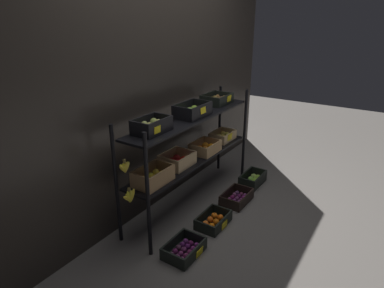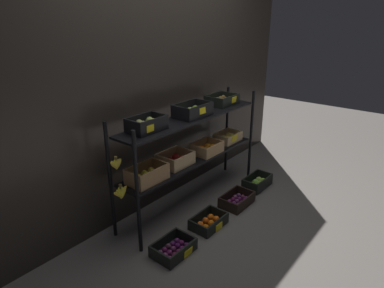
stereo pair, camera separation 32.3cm
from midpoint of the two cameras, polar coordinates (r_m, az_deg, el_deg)
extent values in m
plane|color=#605B56|center=(3.51, 2.67, -9.97)|extent=(10.00, 10.00, 0.00)
cube|color=#2D2823|center=(3.32, -2.13, 8.18)|extent=(4.14, 0.12, 2.14)
cylinder|color=black|center=(2.58, -5.88, -8.83)|extent=(0.03, 0.03, 1.06)
cylinder|color=black|center=(3.89, 12.50, 1.30)|extent=(0.03, 0.03, 1.06)
cylinder|color=black|center=(2.80, -10.74, -6.56)|extent=(0.03, 0.03, 1.06)
cylinder|color=black|center=(4.04, 8.32, 2.34)|extent=(0.03, 0.03, 1.06)
cube|color=black|center=(3.29, 2.81, -2.68)|extent=(1.71, 0.30, 0.02)
cube|color=black|center=(3.14, 2.95, 4.56)|extent=(1.71, 0.30, 0.02)
cube|color=#A87F51|center=(2.84, -4.50, -6.36)|extent=(0.34, 0.21, 0.01)
cube|color=#A87F51|center=(2.75, -3.03, -5.70)|extent=(0.34, 0.02, 0.13)
cube|color=#A87F51|center=(2.88, -5.97, -4.55)|extent=(0.34, 0.02, 0.13)
cube|color=#A87F51|center=(2.71, -6.92, -6.26)|extent=(0.02, 0.18, 0.13)
cube|color=#A87F51|center=(2.92, -2.33, -4.03)|extent=(0.02, 0.18, 0.13)
ellipsoid|color=yellow|center=(2.76, -5.24, -6.28)|extent=(0.06, 0.06, 0.08)
ellipsoid|color=yellow|center=(2.81, -4.07, -5.71)|extent=(0.06, 0.06, 0.08)
ellipsoid|color=yellow|center=(2.86, -2.98, -5.16)|extent=(0.06, 0.06, 0.08)
ellipsoid|color=yellow|center=(2.79, -6.10, -5.95)|extent=(0.06, 0.06, 0.08)
ellipsoid|color=yellow|center=(2.84, -4.99, -5.35)|extent=(0.06, 0.06, 0.08)
ellipsoid|color=yellow|center=(2.90, -3.92, -4.81)|extent=(0.06, 0.06, 0.08)
cube|color=tan|center=(3.14, 0.07, -3.54)|extent=(0.30, 0.25, 0.01)
cube|color=tan|center=(3.05, 1.76, -3.07)|extent=(0.30, 0.02, 0.11)
cube|color=tan|center=(3.18, -1.54, -1.98)|extent=(0.30, 0.02, 0.11)
cube|color=tan|center=(3.01, -1.65, -3.36)|extent=(0.02, 0.22, 0.11)
cube|color=tan|center=(3.21, 1.69, -1.72)|extent=(0.02, 0.22, 0.11)
sphere|color=red|center=(3.06, -0.03, -3.30)|extent=(0.07, 0.07, 0.07)
sphere|color=red|center=(3.13, 1.19, -2.74)|extent=(0.07, 0.07, 0.07)
sphere|color=red|center=(3.11, -0.99, -2.95)|extent=(0.07, 0.07, 0.07)
sphere|color=red|center=(3.18, 0.04, -2.38)|extent=(0.07, 0.07, 0.07)
cube|color=tan|center=(3.42, 5.26, -1.48)|extent=(0.31, 0.23, 0.01)
cube|color=tan|center=(3.34, 6.79, -1.02)|extent=(0.31, 0.02, 0.10)
cube|color=tan|center=(3.45, 3.84, -0.18)|extent=(0.31, 0.02, 0.10)
cube|color=tan|center=(3.29, 3.86, -1.32)|extent=(0.02, 0.20, 0.10)
cube|color=tan|center=(3.51, 6.63, 0.09)|extent=(0.02, 0.20, 0.10)
sphere|color=orange|center=(3.35, 5.24, -1.15)|extent=(0.07, 0.07, 0.07)
sphere|color=orange|center=(3.43, 6.27, -0.68)|extent=(0.07, 0.07, 0.07)
sphere|color=orange|center=(3.38, 4.26, -0.94)|extent=(0.07, 0.07, 0.07)
sphere|color=orange|center=(3.46, 5.36, -0.44)|extent=(0.07, 0.07, 0.07)
cube|color=tan|center=(3.77, 8.62, 0.54)|extent=(0.30, 0.21, 0.01)
cube|color=tan|center=(3.71, 9.91, 0.95)|extent=(0.30, 0.02, 0.09)
cube|color=tan|center=(3.79, 7.44, 1.58)|extent=(0.30, 0.02, 0.09)
cube|color=tan|center=(3.63, 7.48, 0.67)|extent=(0.02, 0.17, 0.09)
cube|color=tan|center=(3.87, 9.77, 1.82)|extent=(0.02, 0.17, 0.09)
sphere|color=gold|center=(3.70, 8.65, 0.84)|extent=(0.07, 0.07, 0.07)
sphere|color=gold|center=(3.78, 9.41, 1.24)|extent=(0.07, 0.07, 0.07)
sphere|color=#D2B955|center=(3.72, 7.93, 1.01)|extent=(0.07, 0.07, 0.07)
sphere|color=gold|center=(3.81, 8.81, 1.42)|extent=(0.07, 0.07, 0.07)
cube|color=yellow|center=(3.68, 9.85, 0.89)|extent=(0.10, 0.01, 0.08)
cube|color=black|center=(2.74, -4.50, 2.36)|extent=(0.31, 0.20, 0.01)
cube|color=black|center=(2.66, -3.06, 3.20)|extent=(0.31, 0.02, 0.11)
cube|color=black|center=(2.78, -5.95, 3.94)|extent=(0.31, 0.02, 0.11)
cube|color=black|center=(2.62, -6.79, 2.81)|extent=(0.02, 0.17, 0.11)
cube|color=black|center=(2.82, -2.45, 4.29)|extent=(0.02, 0.17, 0.11)
ellipsoid|color=tan|center=(2.67, -5.01, 3.01)|extent=(0.07, 0.07, 0.09)
ellipsoid|color=#B9BA5D|center=(2.73, -3.37, 3.52)|extent=(0.07, 0.07, 0.09)
ellipsoid|color=#ABB659|center=(2.71, -5.76, 3.26)|extent=(0.07, 0.07, 0.09)
ellipsoid|color=#A9BE55|center=(2.78, -4.08, 3.77)|extent=(0.07, 0.07, 0.09)
cube|color=yellow|center=(2.61, -3.71, 2.64)|extent=(0.08, 0.01, 0.06)
cube|color=black|center=(3.14, 3.04, 4.88)|extent=(0.36, 0.23, 0.01)
cube|color=black|center=(3.07, 4.66, 5.66)|extent=(0.36, 0.02, 0.11)
cube|color=black|center=(3.19, 1.52, 6.32)|extent=(0.36, 0.02, 0.11)
cube|color=black|center=(2.99, 1.08, 5.33)|extent=(0.02, 0.20, 0.11)
cube|color=black|center=(3.26, 4.89, 6.60)|extent=(0.02, 0.20, 0.11)
sphere|color=#92C33C|center=(3.04, 2.60, 5.16)|extent=(0.07, 0.07, 0.07)
sphere|color=#80C338|center=(3.12, 3.47, 5.55)|extent=(0.07, 0.07, 0.07)
sphere|color=#84BE40|center=(3.18, 4.42, 5.83)|extent=(0.07, 0.07, 0.07)
sphere|color=#98C447|center=(3.08, 1.70, 5.38)|extent=(0.07, 0.07, 0.07)
sphere|color=#80B043|center=(3.14, 2.61, 5.70)|extent=(0.07, 0.07, 0.07)
sphere|color=#84B133|center=(3.21, 3.49, 6.01)|extent=(0.07, 0.07, 0.07)
cube|color=yellow|center=(3.06, 4.88, 5.72)|extent=(0.09, 0.01, 0.06)
cube|color=black|center=(3.61, 7.74, 6.88)|extent=(0.33, 0.25, 0.01)
cube|color=black|center=(3.54, 9.38, 7.39)|extent=(0.33, 0.02, 0.09)
cube|color=black|center=(3.66, 6.23, 7.99)|extent=(0.33, 0.02, 0.09)
cube|color=black|center=(3.47, 6.39, 7.25)|extent=(0.02, 0.22, 0.09)
cube|color=black|center=(3.73, 9.07, 8.10)|extent=(0.02, 0.22, 0.09)
ellipsoid|color=brown|center=(3.50, 7.54, 7.12)|extent=(0.05, 0.05, 0.07)
ellipsoid|color=brown|center=(3.56, 8.02, 7.30)|extent=(0.05, 0.05, 0.07)
ellipsoid|color=brown|center=(3.61, 8.55, 7.49)|extent=(0.05, 0.05, 0.07)
ellipsoid|color=brown|center=(3.66, 9.07, 7.62)|extent=(0.05, 0.05, 0.07)
ellipsoid|color=brown|center=(3.55, 6.41, 7.36)|extent=(0.05, 0.05, 0.07)
ellipsoid|color=brown|center=(3.59, 6.98, 7.50)|extent=(0.05, 0.05, 0.07)
ellipsoid|color=brown|center=(3.65, 7.47, 7.67)|extent=(0.05, 0.05, 0.07)
ellipsoid|color=brown|center=(3.70, 7.95, 7.84)|extent=(0.05, 0.05, 0.07)
cube|color=yellow|center=(3.58, 9.90, 7.54)|extent=(0.08, 0.01, 0.06)
cylinder|color=brown|center=(2.64, -8.90, -7.22)|extent=(0.02, 0.02, 0.02)
ellipsoid|color=yellow|center=(2.65, -9.18, -8.73)|extent=(0.10, 0.03, 0.09)
ellipsoid|color=yellow|center=(2.65, -9.05, -8.62)|extent=(0.08, 0.03, 0.11)
ellipsoid|color=yellow|center=(2.67, -8.99, -8.47)|extent=(0.05, 0.03, 0.11)
ellipsoid|color=yellow|center=(2.67, -8.69, -8.41)|extent=(0.05, 0.03, 0.11)
ellipsoid|color=yellow|center=(2.67, -8.39, -8.37)|extent=(0.08, 0.03, 0.11)
ellipsoid|color=yellow|center=(2.69, -8.51, -8.17)|extent=(0.10, 0.03, 0.09)
cylinder|color=brown|center=(2.55, -9.57, -2.46)|extent=(0.02, 0.02, 0.02)
ellipsoid|color=yellow|center=(2.57, -9.91, -3.70)|extent=(0.08, 0.03, 0.09)
ellipsoid|color=yellow|center=(2.57, -9.88, -3.65)|extent=(0.07, 0.03, 0.09)
ellipsoid|color=yellow|center=(2.57, -9.62, -3.62)|extent=(0.05, 0.03, 0.09)
ellipsoid|color=yellow|center=(2.58, -9.38, -3.57)|extent=(0.05, 0.03, 0.09)
ellipsoid|color=yellow|center=(2.59, -9.28, -3.45)|extent=(0.08, 0.03, 0.09)
ellipsoid|color=yellow|center=(2.59, -9.15, -3.46)|extent=(0.08, 0.03, 0.09)
cube|color=black|center=(2.84, 0.19, -18.30)|extent=(0.34, 0.24, 0.01)
cube|color=black|center=(2.76, 2.10, -18.38)|extent=(0.34, 0.02, 0.09)
cube|color=black|center=(2.87, -1.64, -16.56)|extent=(0.34, 0.02, 0.09)
cube|color=black|center=(2.72, -2.07, -19.08)|extent=(0.02, 0.21, 0.09)
cube|color=black|center=(2.91, 2.26, -15.93)|extent=(0.02, 0.21, 0.09)
sphere|color=#6D2D59|center=(2.74, -0.41, -19.32)|extent=(0.05, 0.05, 0.05)
sphere|color=#691F4C|center=(2.77, 0.40, -18.79)|extent=(0.05, 0.05, 0.05)
sphere|color=#671F4A|center=(2.80, 1.09, -18.26)|extent=(0.05, 0.05, 0.05)
sphere|color=#661F5A|center=(2.83, 1.76, -17.76)|extent=(0.05, 0.05, 0.05)
sphere|color=#591A56|center=(2.87, 2.44, -17.22)|extent=(0.05, 0.05, 0.05)
sphere|color=#6B2E5B|center=(2.77, -1.17, -18.86)|extent=(0.05, 0.05, 0.05)
sphere|color=#5C1E4B|center=(2.79, -0.49, -18.39)|extent=(0.05, 0.05, 0.05)
sphere|color=#652A56|center=(2.83, 0.17, -17.78)|extent=(0.05, 0.05, 0.05)
sphere|color=#551858|center=(2.86, 0.87, -17.31)|extent=(0.05, 0.05, 0.05)
sphere|color=#5E174A|center=(2.89, 1.50, -16.84)|extent=(0.05, 0.05, 0.05)
sphere|color=#542D4D|center=(2.79, -2.08, -18.44)|extent=(0.05, 0.05, 0.05)
sphere|color=#621A4C|center=(2.82, -1.38, -17.95)|extent=(0.05, 0.05, 0.05)
sphere|color=#552E45|center=(2.85, -0.72, -17.38)|extent=(0.05, 0.05, 0.05)
sphere|color=#541C5A|center=(2.88, 0.00, -16.95)|extent=(0.05, 0.05, 0.05)
sphere|color=#57215B|center=(2.91, 0.66, -16.48)|extent=(0.05, 0.05, 0.05)
cube|color=yellow|center=(2.79, 2.83, -18.37)|extent=(0.10, 0.01, 0.07)
cube|color=black|center=(3.16, 5.88, -13.89)|extent=(0.34, 0.22, 0.01)
cube|color=black|center=(3.08, 7.57, -13.75)|extent=(0.34, 0.02, 0.09)
cube|color=black|center=(3.18, 4.33, -12.46)|extent=(0.34, 0.02, 0.09)
cube|color=black|center=(3.02, 4.16, -14.47)|extent=(0.02, 0.19, 0.09)
cube|color=black|center=(3.24, 7.54, -11.82)|extent=(0.02, 0.19, 0.09)
sphere|color=orange|center=(3.07, 5.48, -14.23)|extent=(0.06, 0.06, 0.06)
sphere|color=orange|center=(3.12, 6.37, -13.55)|extent=(0.06, 0.06, 0.06)
sphere|color=orange|center=(3.19, 7.21, -12.84)|extent=(0.06, 0.06, 0.06)
sphere|color=orange|center=(3.10, 4.50, -13.79)|extent=(0.06, 0.06, 0.06)
sphere|color=orange|center=(3.16, 5.38, -13.12)|extent=(0.06, 0.06, 0.06)
sphere|color=orange|center=(3.21, 6.21, -12.52)|extent=(0.06, 0.06, 0.06)
cube|color=yellow|center=(3.10, 7.78, -14.08)|extent=(0.10, 0.00, 0.07)
cube|color=black|center=(3.52, 10.40, -10.18)|extent=(0.36, 0.24, 0.01)
cube|color=black|center=(3.45, 12.07, -9.93)|extent=(0.36, 0.02, 0.10)
cube|color=black|center=(3.53, 8.89, -8.86)|extent=(0.36, 0.02, 0.10)
cube|color=black|center=(3.36, 8.99, -10.59)|extent=(0.02, 0.20, 0.10)
cube|color=black|center=(3.62, 11.81, -8.28)|extent=(0.02, 0.20, 0.10)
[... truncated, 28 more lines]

